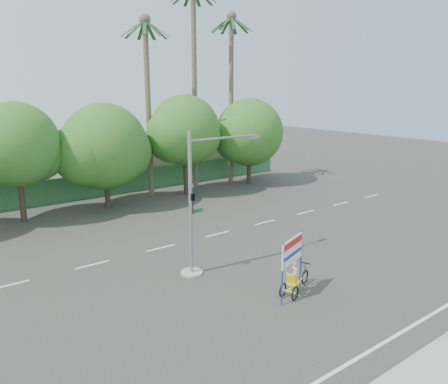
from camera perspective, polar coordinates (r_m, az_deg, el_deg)
ground at (r=20.53m, az=8.07°, el=-12.42°), size 120.00×120.00×0.00m
fence at (r=37.69m, az=-15.60°, el=0.91°), size 38.00×0.08×2.00m
building_right at (r=44.88m, az=-8.30°, el=4.29°), size 14.00×8.00×3.60m
tree_left at (r=31.73m, az=-25.59°, el=5.22°), size 6.66×5.60×8.07m
tree_center at (r=33.50m, az=-15.42°, el=5.41°), size 7.62×6.40×7.85m
tree_right at (r=36.55m, az=-5.19°, el=7.71°), size 6.90×5.80×8.36m
tree_far_right at (r=40.72m, az=3.28°, el=7.51°), size 7.38×6.20×7.94m
palm_tall at (r=38.75m, az=-3.91°, el=15.81°), size 3.73×3.79×17.45m
palm_mid at (r=41.05m, az=0.94°, el=14.23°), size 3.73×3.79×15.45m
palm_short at (r=36.45m, az=-9.96°, el=13.26°), size 3.73×3.79×14.45m
traffic_signal at (r=21.04m, az=-3.65°, el=-3.11°), size 4.72×1.10×7.00m
trike_billboard at (r=19.68m, az=9.16°, el=-9.99°), size 2.74×1.25×2.84m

